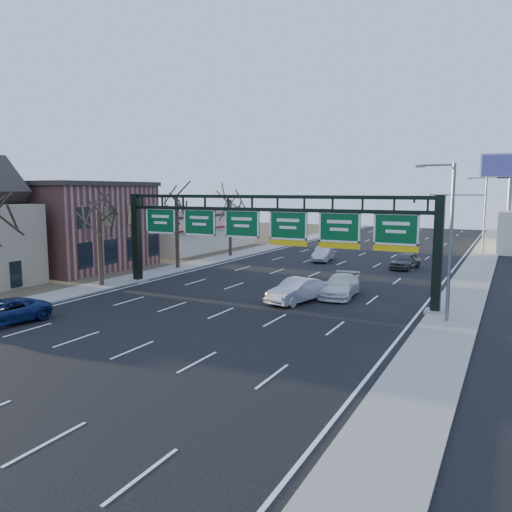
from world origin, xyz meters
The scene contains 20 objects.
ground centered at (0.00, 0.00, 0.00)m, with size 160.00×160.00×0.00m, color black.
sidewalk_left centered at (-12.80, 20.00, 0.06)m, with size 3.00×120.00×0.12m, color gray.
sidewalk_right centered at (12.80, 20.00, 0.06)m, with size 3.00×120.00×0.12m, color gray.
dirt_strip_left centered at (-25.00, 20.00, 0.03)m, with size 21.00×120.00×0.06m, color #473D2B.
lane_markings centered at (0.00, 20.00, 0.01)m, with size 21.60×120.00×0.01m, color white.
sign_gantry centered at (0.16, 8.00, 4.63)m, with size 24.60×1.20×7.20m.
brick_block centered at (-21.50, 11.00, 4.16)m, with size 10.40×12.40×8.30m.
cream_strip centered at (-21.48, 29.00, 2.36)m, with size 10.90×18.40×4.70m.
tree_gantry centered at (-12.80, 5.00, 7.11)m, with size 3.60×3.60×8.48m.
tree_mid centered at (-12.80, 15.00, 7.85)m, with size 3.60×3.60×9.24m.
tree_far centered at (-12.80, 25.00, 7.48)m, with size 3.60×3.60×8.86m.
streetlight_near centered at (12.47, 6.00, 5.08)m, with size 2.15×0.22×9.00m.
streetlight_far centered at (12.47, 40.00, 5.08)m, with size 2.15×0.22×9.00m.
billboard_right centered at (15.00, 44.98, 9.06)m, with size 7.00×0.50×12.00m.
traffic_signal_mast centered at (5.69, 55.00, 5.50)m, with size 10.16×0.54×7.00m.
car_blue_suv centered at (-9.52, -5.85, 0.70)m, with size 2.31×5.01×1.39m, color navy.
car_silver_sedan centered at (2.98, 6.88, 0.80)m, with size 1.70×4.88×1.61m, color #BDBCC2.
car_white_wagon centered at (5.01, 10.02, 0.77)m, with size 2.15×5.28×1.53m, color silver.
car_grey_far centered at (6.62, 25.11, 0.77)m, with size 1.83×4.54×1.55m, color #434649.
car_silver_distant centered at (-2.15, 26.38, 0.75)m, with size 1.59×4.56×1.50m, color #A8A9AD.
Camera 1 is at (15.69, -23.58, 7.52)m, focal length 35.00 mm.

